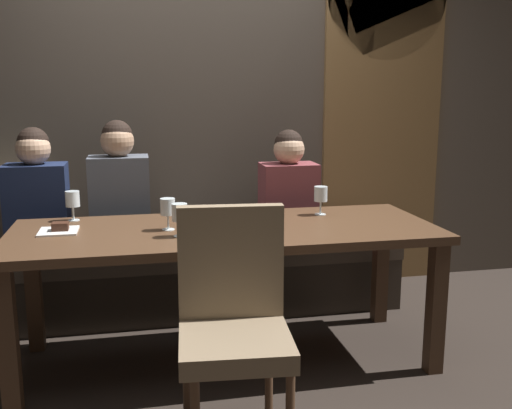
{
  "coord_description": "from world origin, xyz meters",
  "views": [
    {
      "loc": [
        -0.45,
        -2.94,
        1.45
      ],
      "look_at": [
        0.18,
        0.08,
        0.84
      ],
      "focal_mm": 41.18,
      "sensor_mm": 36.0,
      "label": 1
    }
  ],
  "objects_px": {
    "banquette_bench": "(210,279)",
    "chair_near_side": "(233,312)",
    "dessert_plate": "(59,229)",
    "dining_table": "(226,244)",
    "diner_bearded": "(120,191)",
    "diner_far_end": "(288,190)",
    "wine_glass_end_left": "(321,195)",
    "wine_glass_far_left": "(73,200)",
    "wine_glass_center_front": "(180,213)",
    "diner_redhead": "(37,196)",
    "wine_glass_center_back": "(168,208)"
  },
  "relations": [
    {
      "from": "banquette_bench",
      "to": "wine_glass_center_back",
      "type": "bearing_deg",
      "value": -113.15
    },
    {
      "from": "diner_bearded",
      "to": "wine_glass_end_left",
      "type": "relative_size",
      "value": 4.97
    },
    {
      "from": "wine_glass_far_left",
      "to": "wine_glass_center_front",
      "type": "distance_m",
      "value": 0.72
    },
    {
      "from": "banquette_bench",
      "to": "chair_near_side",
      "type": "relative_size",
      "value": 2.55
    },
    {
      "from": "chair_near_side",
      "to": "diner_bearded",
      "type": "relative_size",
      "value": 1.2
    },
    {
      "from": "chair_near_side",
      "to": "wine_glass_center_back",
      "type": "height_order",
      "value": "chair_near_side"
    },
    {
      "from": "dessert_plate",
      "to": "dining_table",
      "type": "bearing_deg",
      "value": -4.84
    },
    {
      "from": "chair_near_side",
      "to": "diner_far_end",
      "type": "bearing_deg",
      "value": 66.95
    },
    {
      "from": "diner_bearded",
      "to": "wine_glass_center_back",
      "type": "height_order",
      "value": "diner_bearded"
    },
    {
      "from": "banquette_bench",
      "to": "dessert_plate",
      "type": "xyz_separation_m",
      "value": [
        -0.84,
        -0.63,
        0.53
      ]
    },
    {
      "from": "chair_near_side",
      "to": "wine_glass_center_front",
      "type": "distance_m",
      "value": 0.67
    },
    {
      "from": "diner_bearded",
      "to": "diner_far_end",
      "type": "height_order",
      "value": "diner_bearded"
    },
    {
      "from": "chair_near_side",
      "to": "wine_glass_center_front",
      "type": "height_order",
      "value": "chair_near_side"
    },
    {
      "from": "dessert_plate",
      "to": "diner_redhead",
      "type": "bearing_deg",
      "value": 107.22
    },
    {
      "from": "wine_glass_far_left",
      "to": "wine_glass_center_back",
      "type": "xyz_separation_m",
      "value": [
        0.49,
        -0.32,
        0.0
      ]
    },
    {
      "from": "chair_near_side",
      "to": "wine_glass_end_left",
      "type": "relative_size",
      "value": 5.98
    },
    {
      "from": "chair_near_side",
      "to": "wine_glass_center_front",
      "type": "bearing_deg",
      "value": 105.85
    },
    {
      "from": "diner_bearded",
      "to": "wine_glass_far_left",
      "type": "bearing_deg",
      "value": -123.24
    },
    {
      "from": "diner_redhead",
      "to": "diner_far_end",
      "type": "height_order",
      "value": "diner_redhead"
    },
    {
      "from": "wine_glass_far_left",
      "to": "diner_redhead",
      "type": "bearing_deg",
      "value": 122.92
    },
    {
      "from": "dining_table",
      "to": "diner_bearded",
      "type": "distance_m",
      "value": 0.91
    },
    {
      "from": "dining_table",
      "to": "diner_redhead",
      "type": "height_order",
      "value": "diner_redhead"
    },
    {
      "from": "banquette_bench",
      "to": "diner_redhead",
      "type": "bearing_deg",
      "value": 179.66
    },
    {
      "from": "diner_far_end",
      "to": "chair_near_side",
      "type": "bearing_deg",
      "value": -113.05
    },
    {
      "from": "diner_far_end",
      "to": "wine_glass_center_front",
      "type": "height_order",
      "value": "diner_far_end"
    },
    {
      "from": "diner_bearded",
      "to": "wine_glass_center_back",
      "type": "distance_m",
      "value": 0.73
    },
    {
      "from": "dining_table",
      "to": "wine_glass_end_left",
      "type": "relative_size",
      "value": 13.41
    },
    {
      "from": "banquette_bench",
      "to": "diner_bearded",
      "type": "xyz_separation_m",
      "value": [
        -0.55,
        -0.0,
        0.61
      ]
    },
    {
      "from": "chair_near_side",
      "to": "diner_far_end",
      "type": "relative_size",
      "value": 1.32
    },
    {
      "from": "diner_redhead",
      "to": "dessert_plate",
      "type": "xyz_separation_m",
      "value": [
        0.2,
        -0.64,
        -0.06
      ]
    },
    {
      "from": "wine_glass_center_front",
      "to": "wine_glass_center_back",
      "type": "bearing_deg",
      "value": 107.84
    },
    {
      "from": "chair_near_side",
      "to": "wine_glass_end_left",
      "type": "distance_m",
      "value": 1.17
    },
    {
      "from": "chair_near_side",
      "to": "wine_glass_end_left",
      "type": "bearing_deg",
      "value": 54.31
    },
    {
      "from": "banquette_bench",
      "to": "chair_near_side",
      "type": "bearing_deg",
      "value": -93.33
    },
    {
      "from": "diner_bearded",
      "to": "banquette_bench",
      "type": "bearing_deg",
      "value": 0.21
    },
    {
      "from": "wine_glass_center_back",
      "to": "wine_glass_far_left",
      "type": "bearing_deg",
      "value": 147.03
    },
    {
      "from": "diner_redhead",
      "to": "diner_bearded",
      "type": "relative_size",
      "value": 0.96
    },
    {
      "from": "wine_glass_center_back",
      "to": "dessert_plate",
      "type": "xyz_separation_m",
      "value": [
        -0.54,
        0.06,
        -0.1
      ]
    },
    {
      "from": "diner_bearded",
      "to": "diner_far_end",
      "type": "distance_m",
      "value": 1.07
    },
    {
      "from": "chair_near_side",
      "to": "wine_glass_center_back",
      "type": "bearing_deg",
      "value": 106.27
    },
    {
      "from": "banquette_bench",
      "to": "wine_glass_end_left",
      "type": "xyz_separation_m",
      "value": [
        0.58,
        -0.5,
        0.63
      ]
    },
    {
      "from": "dining_table",
      "to": "wine_glass_center_front",
      "type": "bearing_deg",
      "value": -150.18
    },
    {
      "from": "diner_bearded",
      "to": "wine_glass_center_back",
      "type": "bearing_deg",
      "value": -69.79
    },
    {
      "from": "wine_glass_end_left",
      "to": "wine_glass_center_front",
      "type": "bearing_deg",
      "value": -157.43
    },
    {
      "from": "diner_far_end",
      "to": "dining_table",
      "type": "bearing_deg",
      "value": -126.6
    },
    {
      "from": "chair_near_side",
      "to": "diner_bearded",
      "type": "xyz_separation_m",
      "value": [
        -0.47,
        1.42,
        0.28
      ]
    },
    {
      "from": "dining_table",
      "to": "wine_glass_center_back",
      "type": "bearing_deg",
      "value": 178.29
    },
    {
      "from": "banquette_bench",
      "to": "wine_glass_end_left",
      "type": "height_order",
      "value": "wine_glass_end_left"
    },
    {
      "from": "dining_table",
      "to": "wine_glass_center_back",
      "type": "relative_size",
      "value": 13.41
    },
    {
      "from": "banquette_bench",
      "to": "wine_glass_end_left",
      "type": "distance_m",
      "value": 0.99
    }
  ]
}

